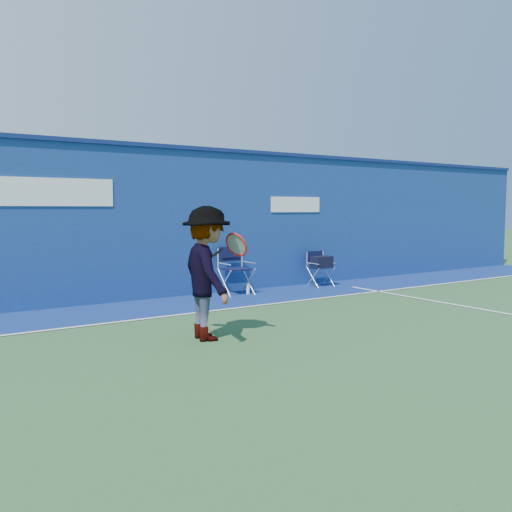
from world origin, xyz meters
TOP-DOWN VIEW (x-y plane):
  - ground at (0.00, 0.00)m, footprint 80.00×80.00m
  - stadium_wall at (-0.00, 5.20)m, footprint 24.00×0.50m
  - out_of_bounds_strip at (0.00, 4.10)m, footprint 24.00×1.80m
  - court_lines at (0.00, 0.60)m, footprint 24.00×12.00m
  - directors_chair_left at (1.73, 4.60)m, footprint 0.59×0.55m
  - directors_chair_right at (4.00, 4.55)m, footprint 0.49×0.43m
  - water_bottle at (1.96, 4.49)m, footprint 0.07×0.07m
  - tennis_player at (-0.63, 1.46)m, footprint 0.97×1.28m

SIDE VIEW (x-z plane):
  - ground at x=0.00m, z-range 0.00..0.00m
  - out_of_bounds_strip at x=0.00m, z-range 0.00..0.01m
  - court_lines at x=0.00m, z-range 0.01..0.01m
  - water_bottle at x=1.96m, z-range 0.00..0.23m
  - directors_chair_left at x=1.73m, z-range -0.17..0.83m
  - directors_chair_right at x=4.00m, z-range -0.07..0.75m
  - tennis_player at x=-0.63m, z-range 0.00..1.84m
  - stadium_wall at x=0.00m, z-range 0.01..3.09m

